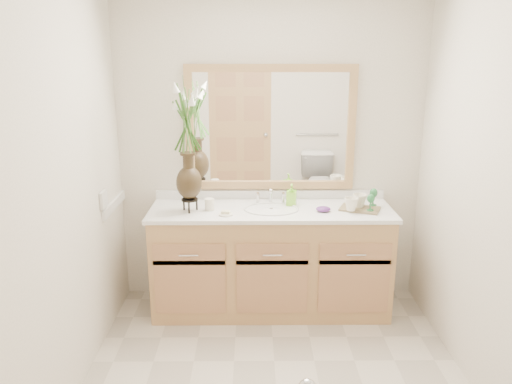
{
  "coord_description": "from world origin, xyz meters",
  "views": [
    {
      "loc": [
        -0.14,
        -2.59,
        1.97
      ],
      "look_at": [
        -0.12,
        0.65,
        1.06
      ],
      "focal_mm": 35.0,
      "sensor_mm": 36.0,
      "label": 1
    }
  ],
  "objects_px": {
    "flower_vase": "(187,128)",
    "tray": "(360,209)",
    "tumbler": "(209,204)",
    "soap_bottle": "(292,196)"
  },
  "relations": [
    {
      "from": "flower_vase",
      "to": "tumbler",
      "type": "distance_m",
      "value": 0.6
    },
    {
      "from": "soap_bottle",
      "to": "tray",
      "type": "height_order",
      "value": "soap_bottle"
    },
    {
      "from": "flower_vase",
      "to": "tumbler",
      "type": "relative_size",
      "value": 10.24
    },
    {
      "from": "tray",
      "to": "flower_vase",
      "type": "bearing_deg",
      "value": -157.02
    },
    {
      "from": "flower_vase",
      "to": "soap_bottle",
      "type": "xyz_separation_m",
      "value": [
        0.77,
        0.15,
        -0.55
      ]
    },
    {
      "from": "flower_vase",
      "to": "tray",
      "type": "relative_size",
      "value": 3.2
    },
    {
      "from": "tumbler",
      "to": "soap_bottle",
      "type": "height_order",
      "value": "soap_bottle"
    },
    {
      "from": "flower_vase",
      "to": "tray",
      "type": "bearing_deg",
      "value": 0.93
    },
    {
      "from": "tumbler",
      "to": "tray",
      "type": "relative_size",
      "value": 0.31
    },
    {
      "from": "tray",
      "to": "soap_bottle",
      "type": "bearing_deg",
      "value": -172.02
    }
  ]
}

